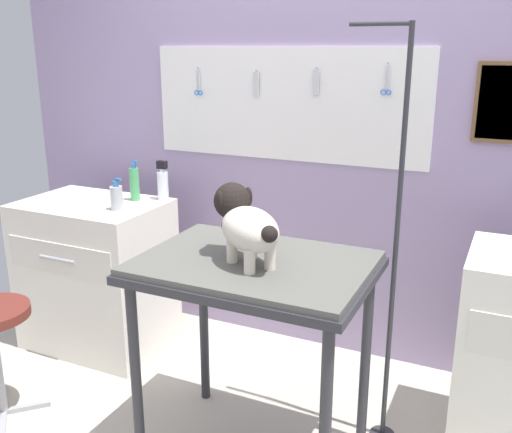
% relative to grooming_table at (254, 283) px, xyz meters
% --- Properties ---
extents(rear_wall_panel, '(4.00, 0.09, 2.30)m').
position_rel_grooming_table_xyz_m(rear_wall_panel, '(-0.11, 1.07, 0.35)').
color(rear_wall_panel, '#A08CB4').
rests_on(rear_wall_panel, ground).
extents(grooming_table, '(0.93, 0.67, 0.91)m').
position_rel_grooming_table_xyz_m(grooming_table, '(0.00, 0.00, 0.00)').
color(grooming_table, '#2D2D33').
rests_on(grooming_table, ground).
extents(grooming_arm, '(0.30, 0.11, 1.81)m').
position_rel_grooming_table_xyz_m(grooming_arm, '(0.48, 0.36, 0.04)').
color(grooming_arm, '#2D2D33').
rests_on(grooming_arm, ground).
extents(dog, '(0.39, 0.32, 0.30)m').
position_rel_grooming_table_xyz_m(dog, '(-0.02, -0.03, 0.26)').
color(dog, silver).
rests_on(dog, grooming_table).
extents(counter_left, '(0.80, 0.58, 0.87)m').
position_rel_grooming_table_xyz_m(counter_left, '(-1.26, 0.51, -0.37)').
color(counter_left, silver).
rests_on(counter_left, ground).
extents(detangler_spray, '(0.06, 0.05, 0.23)m').
position_rel_grooming_table_xyz_m(detangler_spray, '(-1.06, 0.65, 0.16)').
color(detangler_spray, '#4AA460').
rests_on(detangler_spray, counter_left).
extents(conditioner_bottle, '(0.07, 0.07, 0.18)m').
position_rel_grooming_table_xyz_m(conditioner_bottle, '(-1.03, 0.45, 0.13)').
color(conditioner_bottle, '#ADB2B7').
rests_on(conditioner_bottle, counter_left).
extents(pump_bottle_white, '(0.06, 0.06, 0.23)m').
position_rel_grooming_table_xyz_m(pump_bottle_white, '(-0.92, 0.73, 0.16)').
color(pump_bottle_white, white).
rests_on(pump_bottle_white, counter_left).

